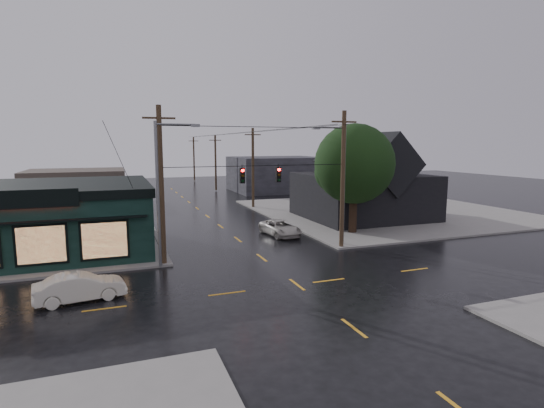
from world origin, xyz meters
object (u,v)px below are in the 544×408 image
object	(u,v)px
utility_pole_nw	(164,265)
sedan_cream	(80,287)
suv_silver	(280,228)
corner_tree	(354,164)
utility_pole_ne	(341,248)

from	to	relation	value
utility_pole_nw	sedan_cream	world-z (taller)	utility_pole_nw
utility_pole_nw	suv_silver	distance (m)	11.83
utility_pole_nw	suv_silver	size ratio (longest dim) A/B	2.15
corner_tree	utility_pole_nw	xyz separation A→B (m)	(-16.51, -4.21, -6.06)
corner_tree	sedan_cream	size ratio (longest dim) A/B	2.19
corner_tree	utility_pole_ne	distance (m)	8.17
sedan_cream	suv_silver	bearing A→B (deg)	-63.08
utility_pole_nw	sedan_cream	size ratio (longest dim) A/B	2.38
utility_pole_ne	suv_silver	size ratio (longest dim) A/B	2.15
corner_tree	suv_silver	world-z (taller)	corner_tree
utility_pole_nw	sedan_cream	distance (m)	6.81
sedan_cream	suv_silver	world-z (taller)	sedan_cream
sedan_cream	corner_tree	bearing A→B (deg)	-75.19
suv_silver	utility_pole_ne	bearing A→B (deg)	-71.24
utility_pole_ne	sedan_cream	world-z (taller)	utility_pole_ne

